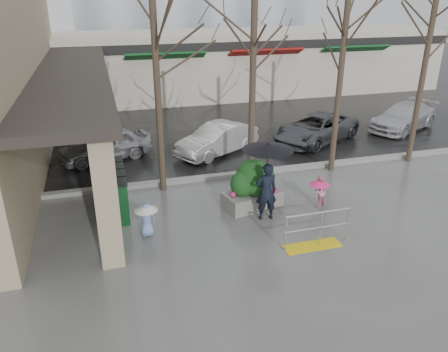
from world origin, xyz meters
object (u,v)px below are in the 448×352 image
handrail (315,234)px  child_pink (319,189)px  tree_midwest (254,29)px  planter (253,184)px  car_a (105,145)px  tree_east (433,21)px  woman (267,172)px  car_d (404,117)px  tree_west (154,37)px  car_c (316,128)px  tree_mideast (344,39)px  child_blue (146,215)px  car_b (217,139)px  news_boxes (117,189)px

handrail → child_pink: bearing=60.5°
tree_midwest → planter: size_ratio=3.50×
car_a → tree_east: bearing=56.4°
tree_midwest → woman: (-0.55, -2.97, -3.71)m
car_a → car_d: size_ratio=0.85×
car_d → woman: bearing=-81.4°
tree_midwest → child_pink: size_ratio=6.77×
tree_west → tree_midwest: tree_midwest is taller
tree_east → car_c: (-2.49, 3.33, -4.75)m
tree_mideast → child_pink: size_ratio=6.28×
handrail → child_blue: size_ratio=1.89×
handrail → woman: (-0.71, 1.83, 1.15)m
handrail → car_b: car_b is taller
handrail → tree_west: (-3.36, 4.80, 4.71)m
handrail → planter: 2.86m
news_boxes → car_b: 5.97m
tree_east → planter: (-7.45, -2.09, -4.62)m
tree_west → tree_mideast: (6.50, 0.00, -0.22)m
car_c → child_pink: bearing=-54.1°
handrail → car_a: 9.83m
tree_mideast → tree_east: (3.50, -0.00, 0.52)m
child_blue → car_b: 7.00m
tree_mideast → child_pink: (-1.93, -2.67, -4.26)m
news_boxes → tree_west: bearing=34.9°
woman → car_b: (0.13, 5.96, -0.90)m
handrail → car_a: bearing=121.5°
woman → news_boxes: 4.69m
child_blue → car_c: car_c is taller
tree_west → tree_east: size_ratio=0.94×
tree_west → car_d: 13.90m
tree_mideast → car_c: 5.47m
tree_midwest → car_b: size_ratio=1.83×
tree_mideast → car_d: size_ratio=1.50×
tree_mideast → planter: bearing=-152.2°
child_blue → car_d: bearing=-154.2°
handrail → tree_east: 9.60m
tree_east → car_a: size_ratio=1.95×
woman → car_c: 8.00m
woman → car_d: bearing=-141.6°
woman → planter: bearing=-79.6°
car_b → planter: bearing=-32.2°
child_blue → woman: bearing=178.9°
tree_west → woman: 5.33m
tree_east → car_c: size_ratio=1.59×
planter → car_c: bearing=47.5°
tree_west → tree_mideast: size_ratio=1.05×
child_pink → car_a: (-6.35, 6.25, 0.03)m
child_pink → car_c: bearing=-148.1°
handrail → car_d: bearing=43.2°
child_pink → car_a: size_ratio=0.28×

